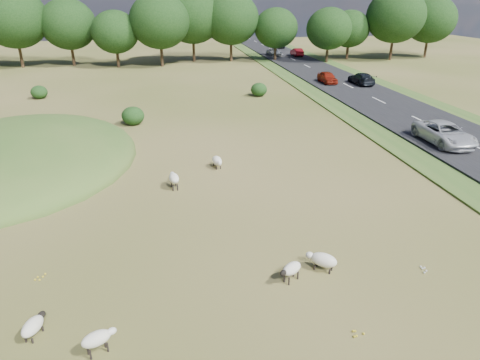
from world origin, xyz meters
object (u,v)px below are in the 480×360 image
object	(u,v)px
sheep_1	(323,260)
sheep_5	(33,326)
car_3	(444,133)
car_4	(361,78)
sheep_2	(174,178)
car_6	(297,52)
sheep_0	(291,269)
car_2	(274,52)
sheep_3	(97,339)
car_7	(278,44)
car_1	(327,77)
sheep_4	(217,161)

from	to	relation	value
sheep_1	sheep_5	distance (m)	10.61
car_3	car_4	bearing A→B (deg)	80.46
sheep_2	sheep_5	size ratio (longest dim) A/B	1.09
car_6	sheep_0	bearing A→B (deg)	73.23
car_2	car_6	xyz separation A→B (m)	(3.80, -1.71, 0.07)
car_3	car_6	distance (m)	50.16
sheep_3	car_7	world-z (taller)	car_7
car_3	car_7	world-z (taller)	car_3
car_6	car_7	distance (m)	13.51
sheep_2	sheep_5	bearing A→B (deg)	148.25
sheep_0	car_3	size ratio (longest dim) A/B	0.20
sheep_0	sheep_1	xyz separation A→B (m)	(1.46, 0.51, -0.08)
sheep_5	sheep_3	bearing A→B (deg)	-97.20
car_1	car_3	world-z (taller)	car_3
car_1	car_3	distance (m)	24.11
sheep_1	sheep_3	size ratio (longest dim) A/B	1.12
sheep_2	sheep_5	xyz separation A→B (m)	(-4.78, -10.96, -0.22)
car_3	car_4	xyz separation A→B (m)	(3.80, 22.62, -0.07)
sheep_3	car_2	distance (m)	71.59
sheep_1	sheep_3	distance (m)	8.82
car_3	car_7	bearing A→B (deg)	86.58
sheep_2	car_6	world-z (taller)	car_6
sheep_1	car_2	bearing A→B (deg)	-64.09
sheep_3	sheep_1	bearing A→B (deg)	-5.87
sheep_2	car_3	size ratio (longest dim) A/B	0.24
sheep_1	car_4	world-z (taller)	car_4
sheep_3	sheep_5	xyz separation A→B (m)	(-2.15, 1.09, -0.14)
car_7	car_1	bearing A→B (deg)	84.49
car_2	car_3	size ratio (longest dim) A/B	0.81
sheep_3	sheep_4	bearing A→B (deg)	43.93
sheep_0	sheep_1	world-z (taller)	sheep_0
car_3	sheep_5	bearing A→B (deg)	-148.04
sheep_5	car_6	bearing A→B (deg)	-3.79
sheep_3	car_3	bearing A→B (deg)	10.34
sheep_1	sheep_2	size ratio (longest dim) A/B	0.99
car_7	sheep_0	bearing A→B (deg)	76.03
sheep_3	car_4	world-z (taller)	car_4
sheep_2	car_3	world-z (taller)	car_3
sheep_1	car_4	bearing A→B (deg)	-78.30
sheep_2	sheep_3	size ratio (longest dim) A/B	1.13
sheep_0	sheep_2	xyz separation A→B (m)	(-4.19, 9.54, 0.08)
sheep_1	car_7	bearing A→B (deg)	-64.99
sheep_0	car_4	world-z (taller)	car_4
sheep_0	car_6	distance (m)	66.66
sheep_2	car_3	bearing A→B (deg)	-85.91
car_1	car_2	size ratio (longest dim) A/B	0.91
sheep_0	sheep_3	size ratio (longest dim) A/B	0.97
car_3	car_1	bearing A→B (deg)	90.00
car_4	car_1	bearing A→B (deg)	-21.44
sheep_4	car_2	xyz separation A→B (m)	(16.82, 53.22, 0.38)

